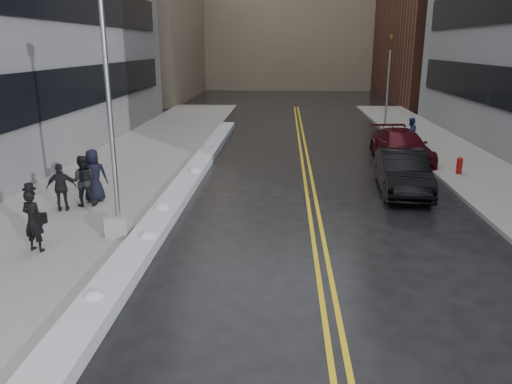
# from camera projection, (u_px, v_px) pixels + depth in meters

# --- Properties ---
(ground) EXTENTS (160.00, 160.00, 0.00)m
(ground) POSITION_uv_depth(u_px,v_px,m) (224.00, 273.00, 12.50)
(ground) COLOR black
(ground) RESTS_ON ground
(sidewalk_west) EXTENTS (5.50, 50.00, 0.15)m
(sidewalk_west) POSITION_uv_depth(u_px,v_px,m) (123.00, 170.00, 22.37)
(sidewalk_west) COLOR gray
(sidewalk_west) RESTS_ON ground
(sidewalk_east) EXTENTS (4.00, 50.00, 0.15)m
(sidewalk_east) POSITION_uv_depth(u_px,v_px,m) (482.00, 176.00, 21.50)
(sidewalk_east) COLOR gray
(sidewalk_east) RESTS_ON ground
(lane_line_left) EXTENTS (0.12, 50.00, 0.01)m
(lane_line_left) POSITION_uv_depth(u_px,v_px,m) (304.00, 175.00, 21.94)
(lane_line_left) COLOR gold
(lane_line_left) RESTS_ON ground
(lane_line_right) EXTENTS (0.12, 50.00, 0.01)m
(lane_line_right) POSITION_uv_depth(u_px,v_px,m) (311.00, 175.00, 21.93)
(lane_line_right) COLOR gold
(lane_line_right) RESTS_ON ground
(snow_ridge) EXTENTS (0.90, 30.00, 0.34)m
(snow_ridge) POSITION_uv_depth(u_px,v_px,m) (187.00, 181.00, 20.24)
(snow_ridge) COLOR #B9BCC2
(snow_ridge) RESTS_ON ground
(building_west_far) EXTENTS (14.00, 22.00, 18.00)m
(building_west_far) POSITION_uv_depth(u_px,v_px,m) (127.00, 10.00, 52.93)
(building_west_far) COLOR gray
(building_west_far) RESTS_ON ground
(building_far) EXTENTS (36.00, 16.00, 22.00)m
(building_far) POSITION_uv_depth(u_px,v_px,m) (291.00, 2.00, 66.72)
(building_far) COLOR gray
(building_far) RESTS_ON ground
(lamppost) EXTENTS (0.65, 0.65, 7.62)m
(lamppost) POSITION_uv_depth(u_px,v_px,m) (113.00, 155.00, 13.88)
(lamppost) COLOR gray
(lamppost) RESTS_ON sidewalk_west
(fire_hydrant) EXTENTS (0.26, 0.26, 0.73)m
(fire_hydrant) POSITION_uv_depth(u_px,v_px,m) (460.00, 165.00, 21.43)
(fire_hydrant) COLOR maroon
(fire_hydrant) RESTS_ON sidewalk_east
(traffic_signal) EXTENTS (0.16, 0.20, 6.00)m
(traffic_signal) POSITION_uv_depth(u_px,v_px,m) (388.00, 77.00, 34.05)
(traffic_signal) COLOR gray
(traffic_signal) RESTS_ON sidewalk_east
(pedestrian_fedora) EXTENTS (0.71, 0.56, 1.71)m
(pedestrian_fedora) POSITION_uv_depth(u_px,v_px,m) (33.00, 221.00, 13.24)
(pedestrian_fedora) COLOR black
(pedestrian_fedora) RESTS_ON sidewalk_west
(pedestrian_b) EXTENTS (1.01, 0.88, 1.76)m
(pedestrian_b) POSITION_uv_depth(u_px,v_px,m) (83.00, 181.00, 17.01)
(pedestrian_b) COLOR black
(pedestrian_b) RESTS_ON sidewalk_west
(pedestrian_c) EXTENTS (1.03, 0.79, 1.87)m
(pedestrian_c) POSITION_uv_depth(u_px,v_px,m) (94.00, 175.00, 17.50)
(pedestrian_c) COLOR black
(pedestrian_c) RESTS_ON sidewalk_west
(pedestrian_d) EXTENTS (1.02, 0.67, 1.62)m
(pedestrian_d) POSITION_uv_depth(u_px,v_px,m) (61.00, 187.00, 16.50)
(pedestrian_d) COLOR black
(pedestrian_d) RESTS_ON sidewalk_west
(pedestrian_east) EXTENTS (1.00, 0.98, 1.63)m
(pedestrian_east) POSITION_uv_depth(u_px,v_px,m) (411.00, 133.00, 26.67)
(pedestrian_east) COLOR navy
(pedestrian_east) RESTS_ON sidewalk_east
(car_black) EXTENTS (1.98, 4.92, 1.59)m
(car_black) POSITION_uv_depth(u_px,v_px,m) (403.00, 172.00, 19.14)
(car_black) COLOR black
(car_black) RESTS_ON ground
(car_maroon) EXTENTS (2.58, 5.42, 1.52)m
(car_maroon) POSITION_uv_depth(u_px,v_px,m) (401.00, 146.00, 24.20)
(car_maroon) COLOR #430A14
(car_maroon) RESTS_ON ground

